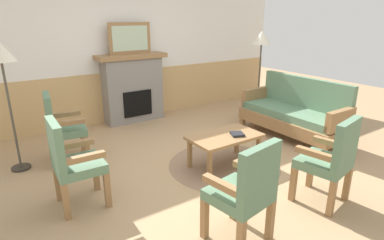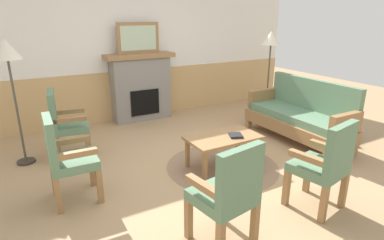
% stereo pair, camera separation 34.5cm
% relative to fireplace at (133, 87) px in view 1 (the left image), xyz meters
% --- Properties ---
extents(ground_plane, '(14.00, 14.00, 0.00)m').
position_rel_fireplace_xyz_m(ground_plane, '(0.00, -2.35, -0.65)').
color(ground_plane, tan).
extents(wall_back, '(7.20, 0.14, 2.70)m').
position_rel_fireplace_xyz_m(wall_back, '(0.00, 0.25, 0.66)').
color(wall_back, white).
rests_on(wall_back, ground_plane).
extents(fireplace, '(1.30, 0.44, 1.28)m').
position_rel_fireplace_xyz_m(fireplace, '(0.00, 0.00, 0.00)').
color(fireplace, gray).
rests_on(fireplace, ground_plane).
extents(framed_picture, '(0.80, 0.04, 0.56)m').
position_rel_fireplace_xyz_m(framed_picture, '(0.00, 0.00, 0.91)').
color(framed_picture, olive).
rests_on(framed_picture, fireplace).
extents(couch, '(0.70, 1.80, 0.98)m').
position_rel_fireplace_xyz_m(couch, '(1.84, -2.30, -0.26)').
color(couch, olive).
rests_on(couch, ground_plane).
extents(coffee_table, '(0.96, 0.56, 0.44)m').
position_rel_fireplace_xyz_m(coffee_table, '(0.19, -2.50, -0.27)').
color(coffee_table, olive).
rests_on(coffee_table, ground_plane).
extents(round_rug, '(1.52, 1.52, 0.01)m').
position_rel_fireplace_xyz_m(round_rug, '(0.19, -2.50, -0.65)').
color(round_rug, '#896B51').
rests_on(round_rug, ground_plane).
extents(book_on_table, '(0.22, 0.22, 0.03)m').
position_rel_fireplace_xyz_m(book_on_table, '(0.33, -2.59, -0.20)').
color(book_on_table, black).
rests_on(book_on_table, coffee_table).
extents(armchair_near_fireplace, '(0.50, 0.50, 0.98)m').
position_rel_fireplace_xyz_m(armchair_near_fireplace, '(-1.75, -2.35, -0.11)').
color(armchair_near_fireplace, olive).
rests_on(armchair_near_fireplace, ground_plane).
extents(armchair_by_window_left, '(0.54, 0.54, 0.98)m').
position_rel_fireplace_xyz_m(armchair_by_window_left, '(-1.58, -1.14, -0.11)').
color(armchair_by_window_left, olive).
rests_on(armchair_by_window_left, ground_plane).
extents(armchair_front_left, '(0.55, 0.55, 0.98)m').
position_rel_fireplace_xyz_m(armchair_front_left, '(-0.66, -3.79, -0.11)').
color(armchair_front_left, olive).
rests_on(armchair_front_left, ground_plane).
extents(armchair_front_center, '(0.56, 0.56, 0.98)m').
position_rel_fireplace_xyz_m(armchair_front_center, '(0.52, -3.83, -0.11)').
color(armchair_front_center, olive).
rests_on(armchair_front_center, ground_plane).
extents(floor_lamp_by_couch, '(0.36, 0.36, 1.68)m').
position_rel_fireplace_xyz_m(floor_lamp_by_couch, '(2.19, -1.13, 0.80)').
color(floor_lamp_by_couch, '#332D28').
rests_on(floor_lamp_by_couch, ground_plane).
extents(floor_lamp_by_chairs, '(0.36, 0.36, 1.68)m').
position_rel_fireplace_xyz_m(floor_lamp_by_chairs, '(-2.13, -1.05, 0.80)').
color(floor_lamp_by_chairs, '#332D28').
rests_on(floor_lamp_by_chairs, ground_plane).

